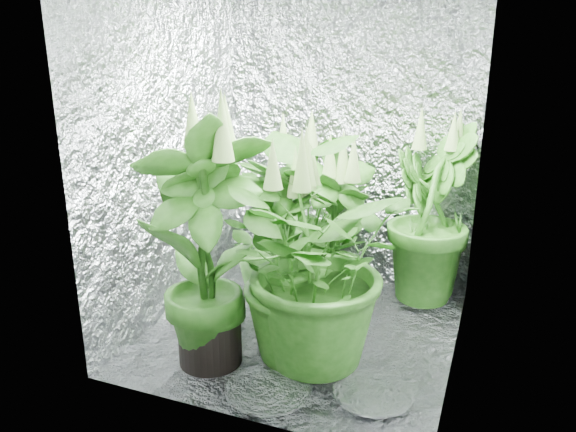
% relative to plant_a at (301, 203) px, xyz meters
% --- Properties ---
extents(ground, '(1.60, 1.60, 0.00)m').
position_rel_plant_a_xyz_m(ground, '(0.25, -0.64, -0.53)').
color(ground, silver).
rests_on(ground, ground).
extents(walls, '(1.62, 1.62, 2.00)m').
position_rel_plant_a_xyz_m(walls, '(0.25, -0.64, 0.47)').
color(walls, silver).
rests_on(walls, ground).
extents(plant_a, '(1.01, 1.01, 1.12)m').
position_rel_plant_a_xyz_m(plant_a, '(0.00, 0.00, 0.00)').
color(plant_a, black).
rests_on(plant_a, ground).
extents(plant_b, '(0.71, 0.71, 1.06)m').
position_rel_plant_a_xyz_m(plant_b, '(0.32, -0.31, -0.04)').
color(plant_b, black).
rests_on(plant_b, ground).
extents(plant_c, '(0.63, 0.63, 1.17)m').
position_rel_plant_a_xyz_m(plant_c, '(0.81, 0.00, 0.01)').
color(plant_c, black).
rests_on(plant_c, ground).
extents(plant_d, '(0.68, 0.68, 1.04)m').
position_rel_plant_a_xyz_m(plant_d, '(0.18, -0.68, -0.05)').
color(plant_d, black).
rests_on(plant_d, ground).
extents(plant_e, '(1.06, 1.06, 1.15)m').
position_rel_plant_a_xyz_m(plant_e, '(0.37, -0.96, 0.02)').
color(plant_e, black).
rests_on(plant_e, ground).
extents(plant_f, '(0.92, 0.92, 1.34)m').
position_rel_plant_a_xyz_m(plant_f, '(-0.08, -1.09, 0.09)').
color(plant_f, black).
rests_on(plant_f, ground).
extents(circulation_fan, '(0.15, 0.32, 0.37)m').
position_rel_plant_a_xyz_m(circulation_fan, '(0.85, -0.02, -0.37)').
color(circulation_fan, black).
rests_on(circulation_fan, ground).
extents(plant_label, '(0.06, 0.05, 0.08)m').
position_rel_plant_a_xyz_m(plant_label, '(-0.01, -1.13, -0.23)').
color(plant_label, white).
rests_on(plant_label, plant_f).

